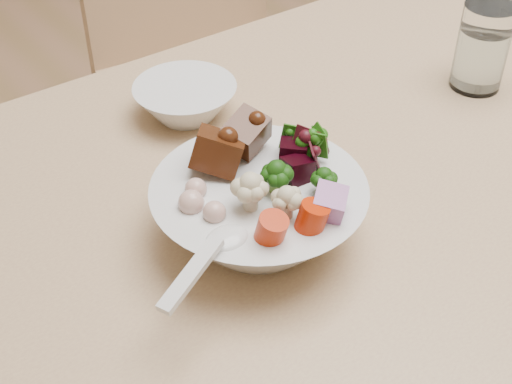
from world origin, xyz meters
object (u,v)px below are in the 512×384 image
Objects in this scene: chair_far at (204,51)px; water_glass at (482,50)px; food_bowl at (259,206)px; side_bowl at (186,101)px.

chair_far is 7.70× the size of water_glass.
chair_far reaches higher than food_bowl.
food_bowl is at bearing -104.02° from side_bowl.
chair_far is 4.10× the size of food_bowl.
water_glass is at bearing -78.79° from chair_far.
food_bowl is (-0.36, -0.66, 0.23)m from chair_far.
chair_far is 0.57m from side_bowl.
chair_far reaches higher than water_glass.
chair_far is 6.83× the size of side_bowl.
food_bowl is at bearing -111.37° from chair_far.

